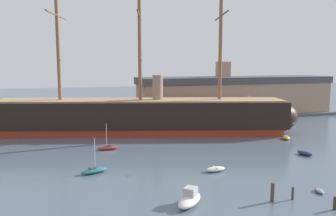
{
  "coord_description": "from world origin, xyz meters",
  "views": [
    {
      "loc": [
        -21.44,
        -22.58,
        15.08
      ],
      "look_at": [
        -4.62,
        32.37,
        7.56
      ],
      "focal_mm": 36.6,
      "sensor_mm": 36.0,
      "label": 1
    }
  ],
  "objects_px": {
    "sailboat_far_right": "(278,120)",
    "dinghy_distant_centre": "(166,120)",
    "dinghy_foreground_right": "(319,191)",
    "mooring_piling_left_pair": "(293,193)",
    "mooring_piling_midwater": "(335,203)",
    "sailboat_alongside_bow": "(108,148)",
    "dinghy_alongside_stern": "(286,137)",
    "motorboat_far_left": "(42,129)",
    "tall_ship": "(141,116)",
    "sailboat_mid_left": "(94,170)",
    "mooring_piling_nearest": "(272,192)",
    "seagull_in_flight": "(249,96)",
    "dinghy_mid_right": "(305,153)",
    "dinghy_near_centre": "(215,169)",
    "dockside_warehouse_right": "(235,97)",
    "motorboat_foreground_left": "(190,199)"
  },
  "relations": [
    {
      "from": "dinghy_near_centre",
      "to": "dinghy_foreground_right",
      "type": "bearing_deg",
      "value": -52.39
    },
    {
      "from": "dinghy_mid_right",
      "to": "dinghy_alongside_stern",
      "type": "distance_m",
      "value": 12.06
    },
    {
      "from": "dinghy_mid_right",
      "to": "mooring_piling_nearest",
      "type": "bearing_deg",
      "value": -137.31
    },
    {
      "from": "tall_ship",
      "to": "dinghy_alongside_stern",
      "type": "distance_m",
      "value": 30.36
    },
    {
      "from": "mooring_piling_midwater",
      "to": "tall_ship",
      "type": "bearing_deg",
      "value": 103.77
    },
    {
      "from": "dinghy_alongside_stern",
      "to": "mooring_piling_midwater",
      "type": "distance_m",
      "value": 33.88
    },
    {
      "from": "dinghy_distant_centre",
      "to": "mooring_piling_midwater",
      "type": "height_order",
      "value": "mooring_piling_midwater"
    },
    {
      "from": "sailboat_alongside_bow",
      "to": "dinghy_alongside_stern",
      "type": "bearing_deg",
      "value": -2.91
    },
    {
      "from": "dinghy_mid_right",
      "to": "sailboat_far_right",
      "type": "relative_size",
      "value": 0.54
    },
    {
      "from": "sailboat_mid_left",
      "to": "seagull_in_flight",
      "type": "relative_size",
      "value": 4.44
    },
    {
      "from": "dinghy_mid_right",
      "to": "dockside_warehouse_right",
      "type": "bearing_deg",
      "value": 77.35
    },
    {
      "from": "motorboat_foreground_left",
      "to": "dinghy_distant_centre",
      "type": "xyz_separation_m",
      "value": [
        12.99,
        52.4,
        -0.39
      ]
    },
    {
      "from": "mooring_piling_nearest",
      "to": "seagull_in_flight",
      "type": "bearing_deg",
      "value": 69.19
    },
    {
      "from": "dinghy_foreground_right",
      "to": "sailboat_mid_left",
      "type": "height_order",
      "value": "sailboat_mid_left"
    },
    {
      "from": "dinghy_foreground_right",
      "to": "sailboat_far_right",
      "type": "height_order",
      "value": "sailboat_far_right"
    },
    {
      "from": "sailboat_far_right",
      "to": "mooring_piling_left_pair",
      "type": "bearing_deg",
      "value": -123.11
    },
    {
      "from": "tall_ship",
      "to": "sailboat_far_right",
      "type": "height_order",
      "value": "tall_ship"
    },
    {
      "from": "dinghy_alongside_stern",
      "to": "mooring_piling_left_pair",
      "type": "bearing_deg",
      "value": -124.74
    },
    {
      "from": "sailboat_far_right",
      "to": "seagull_in_flight",
      "type": "xyz_separation_m",
      "value": [
        -25.7,
        -28.9,
        9.56
      ]
    },
    {
      "from": "mooring_piling_midwater",
      "to": "mooring_piling_nearest",
      "type": "bearing_deg",
      "value": 143.99
    },
    {
      "from": "sailboat_alongside_bow",
      "to": "mooring_piling_nearest",
      "type": "bearing_deg",
      "value": -62.86
    },
    {
      "from": "tall_ship",
      "to": "mooring_piling_midwater",
      "type": "relative_size",
      "value": 52.09
    },
    {
      "from": "sailboat_mid_left",
      "to": "motorboat_far_left",
      "type": "relative_size",
      "value": 1.55
    },
    {
      "from": "dinghy_mid_right",
      "to": "tall_ship",
      "type": "bearing_deg",
      "value": 131.15
    },
    {
      "from": "motorboat_far_left",
      "to": "dinghy_near_centre",
      "type": "bearing_deg",
      "value": -56.43
    },
    {
      "from": "sailboat_far_right",
      "to": "dockside_warehouse_right",
      "type": "bearing_deg",
      "value": 115.4
    },
    {
      "from": "mooring_piling_left_pair",
      "to": "sailboat_alongside_bow",
      "type": "bearing_deg",
      "value": 120.94
    },
    {
      "from": "dinghy_near_centre",
      "to": "mooring_piling_left_pair",
      "type": "relative_size",
      "value": 2.03
    },
    {
      "from": "seagull_in_flight",
      "to": "mooring_piling_left_pair",
      "type": "bearing_deg",
      "value": -102.23
    },
    {
      "from": "dinghy_near_centre",
      "to": "dinghy_alongside_stern",
      "type": "distance_m",
      "value": 26.75
    },
    {
      "from": "dinghy_distant_centre",
      "to": "mooring_piling_midwater",
      "type": "xyz_separation_m",
      "value": [
        0.99,
        -57.96,
        0.43
      ]
    },
    {
      "from": "sailboat_mid_left",
      "to": "dinghy_alongside_stern",
      "type": "relative_size",
      "value": 1.54
    },
    {
      "from": "sailboat_far_right",
      "to": "dinghy_distant_centre",
      "type": "xyz_separation_m",
      "value": [
        -27.59,
        9.79,
        -0.2
      ]
    },
    {
      "from": "dinghy_foreground_right",
      "to": "mooring_piling_left_pair",
      "type": "distance_m",
      "value": 4.46
    },
    {
      "from": "dinghy_alongside_stern",
      "to": "dinghy_foreground_right",
      "type": "bearing_deg",
      "value": -118.68
    },
    {
      "from": "sailboat_far_right",
      "to": "mooring_piling_midwater",
      "type": "bearing_deg",
      "value": -118.91
    },
    {
      "from": "dinghy_foreground_right",
      "to": "sailboat_far_right",
      "type": "relative_size",
      "value": 0.34
    },
    {
      "from": "dinghy_mid_right",
      "to": "dinghy_distant_centre",
      "type": "xyz_separation_m",
      "value": [
        -12.34,
        39.2,
        -0.06
      ]
    },
    {
      "from": "dinghy_distant_centre",
      "to": "dockside_warehouse_right",
      "type": "height_order",
      "value": "dockside_warehouse_right"
    },
    {
      "from": "dinghy_foreground_right",
      "to": "sailboat_alongside_bow",
      "type": "height_order",
      "value": "sailboat_alongside_bow"
    },
    {
      "from": "motorboat_far_left",
      "to": "sailboat_alongside_bow",
      "type": "bearing_deg",
      "value": -60.27
    },
    {
      "from": "motorboat_foreground_left",
      "to": "mooring_piling_left_pair",
      "type": "distance_m",
      "value": 11.65
    },
    {
      "from": "sailboat_mid_left",
      "to": "seagull_in_flight",
      "type": "height_order",
      "value": "seagull_in_flight"
    },
    {
      "from": "mooring_piling_midwater",
      "to": "mooring_piling_left_pair",
      "type": "bearing_deg",
      "value": 125.48
    },
    {
      "from": "motorboat_far_left",
      "to": "dinghy_distant_centre",
      "type": "xyz_separation_m",
      "value": [
        30.47,
        5.13,
        -0.17
      ]
    },
    {
      "from": "motorboat_far_left",
      "to": "sailboat_far_right",
      "type": "bearing_deg",
      "value": -4.58
    },
    {
      "from": "dinghy_near_centre",
      "to": "sailboat_far_right",
      "type": "xyz_separation_m",
      "value": [
        33.09,
        32.98,
        0.13
      ]
    },
    {
      "from": "sailboat_far_right",
      "to": "mooring_piling_midwater",
      "type": "relative_size",
      "value": 4.0
    },
    {
      "from": "dinghy_distant_centre",
      "to": "tall_ship",
      "type": "bearing_deg",
      "value": -125.32
    },
    {
      "from": "dinghy_mid_right",
      "to": "mooring_piling_nearest",
      "type": "distance_m",
      "value": 22.29
    }
  ]
}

